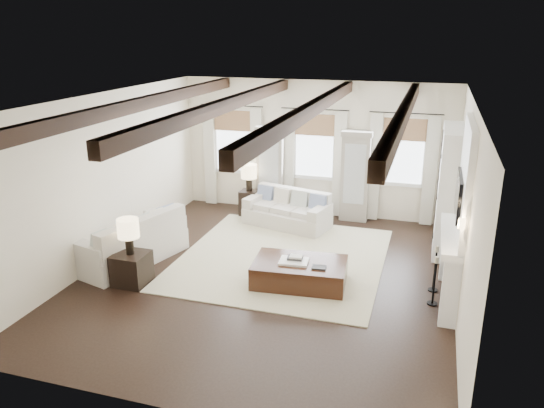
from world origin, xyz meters
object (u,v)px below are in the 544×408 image
(sofa_back, at_px, (288,212))
(side_table_back, at_px, (249,203))
(ottoman, at_px, (300,273))
(side_table_front, at_px, (132,269))
(sofa_left, at_px, (133,243))

(sofa_back, distance_m, side_table_back, 1.16)
(sofa_back, distance_m, ottoman, 2.95)
(sofa_back, relative_size, side_table_front, 3.63)
(sofa_back, relative_size, sofa_left, 0.86)
(sofa_back, height_order, side_table_front, sofa_back)
(sofa_left, distance_m, side_table_back, 3.45)
(sofa_left, height_order, side_table_back, sofa_left)
(sofa_left, height_order, side_table_front, sofa_left)
(ottoman, height_order, side_table_front, side_table_front)
(side_table_front, bearing_deg, sofa_back, 62.89)
(sofa_back, xyz_separation_m, sofa_left, (-2.33, -2.81, 0.06))
(sofa_back, bearing_deg, sofa_left, -129.59)
(ottoman, xyz_separation_m, side_table_back, (-2.06, 3.19, 0.10))
(side_table_front, xyz_separation_m, side_table_back, (0.78, 4.04, 0.02))
(ottoman, relative_size, side_table_front, 2.82)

